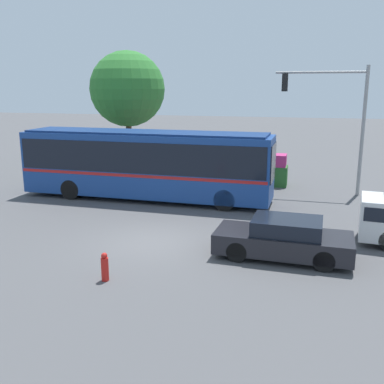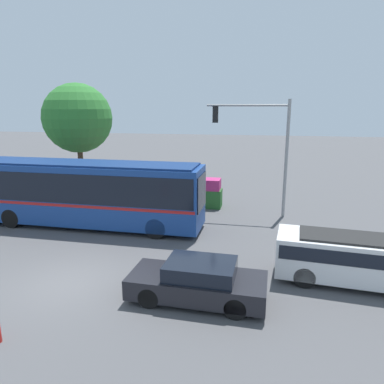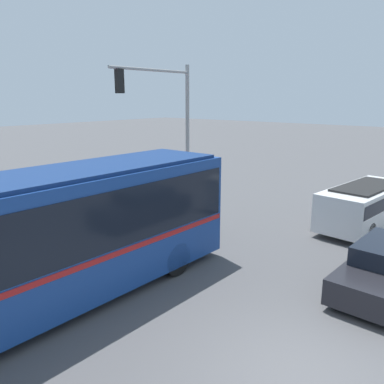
# 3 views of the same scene
# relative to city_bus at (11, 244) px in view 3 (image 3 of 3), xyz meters

# --- Properties ---
(ground_plane) EXTENTS (140.00, 140.00, 0.00)m
(ground_plane) POSITION_rel_city_bus_xyz_m (2.39, -5.96, -1.93)
(ground_plane) COLOR #4C4C4F
(city_bus) EXTENTS (12.57, 2.66, 3.40)m
(city_bus) POSITION_rel_city_bus_xyz_m (0.00, 0.00, 0.00)
(city_bus) COLOR navy
(city_bus) RESTS_ON ground
(suv_left_lane) EXTENTS (5.25, 2.38, 1.76)m
(suv_left_lane) POSITION_rel_city_bus_xyz_m (12.28, -4.07, -0.91)
(suv_left_lane) COLOR silver
(suv_left_lane) RESTS_ON ground
(traffic_light_pole) EXTENTS (4.57, 0.24, 6.57)m
(traffic_light_pole) POSITION_rel_city_bus_xyz_m (9.24, 3.63, 2.36)
(traffic_light_pole) COLOR gray
(traffic_light_pole) RESTS_ON ground
(flowering_hedge) EXTENTS (8.99, 1.13, 1.80)m
(flowering_hedge) POSITION_rel_city_bus_xyz_m (2.19, 4.84, -1.05)
(flowering_hedge) COLOR #286028
(flowering_hedge) RESTS_ON ground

